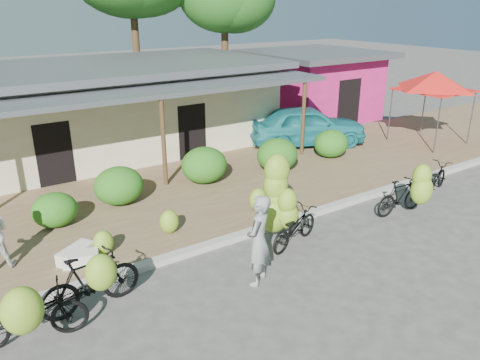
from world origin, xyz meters
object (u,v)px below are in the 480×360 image
object	(u,v)px
vendor	(259,240)
teal_van	(307,125)
bike_far_left	(28,315)
bike_left	(92,281)
bike_center	(284,209)
bike_far_right	(436,178)
bike_right	(407,193)
red_canopy	(435,81)
sack_near	(76,254)
sack_far	(81,259)

from	to	relation	value
vendor	teal_van	world-z (taller)	vendor
bike_far_left	bike_left	distance (m)	1.25
bike_left	vendor	bearing A→B (deg)	-110.83
bike_center	bike_far_right	distance (m)	5.89
bike_far_right	bike_right	bearing A→B (deg)	87.10
teal_van	bike_far_right	bearing A→B (deg)	-155.59
bike_far_left	bike_center	distance (m)	5.93
bike_center	bike_right	bearing A→B (deg)	-118.86
red_canopy	bike_left	bearing A→B (deg)	-167.14
bike_far_left	bike_center	size ratio (longest dim) A/B	0.92
bike_right	vendor	bearing A→B (deg)	98.18
bike_left	bike_center	size ratio (longest dim) A/B	0.90
red_canopy	sack_near	distance (m)	14.90
bike_far_right	sack_near	size ratio (longest dim) A/B	2.11
red_canopy	teal_van	bearing A→B (deg)	150.44
bike_right	sack_near	xyz separation A→B (m)	(-8.17, 2.44, -0.43)
bike_right	sack_near	size ratio (longest dim) A/B	2.01
bike_right	bike_far_right	distance (m)	2.32
bike_far_left	bike_far_right	distance (m)	11.79
bike_right	teal_van	bearing A→B (deg)	-14.04
bike_left	bike_far_right	size ratio (longest dim) A/B	1.10
bike_right	sack_far	world-z (taller)	bike_right
bike_center	sack_far	distance (m)	4.76
sack_near	teal_van	distance (m)	11.05
sack_near	sack_far	distance (m)	0.25
bike_right	sack_near	distance (m)	8.54
bike_left	bike_far_right	xyz separation A→B (m)	(10.59, 0.04, -0.20)
bike_far_left	bike_far_right	world-z (taller)	bike_far_left
bike_far_left	sack_near	distance (m)	2.64
bike_far_left	bike_left	world-z (taller)	bike_far_left
red_canopy	sack_far	world-z (taller)	red_canopy
red_canopy	bike_left	distance (m)	15.33
vendor	bike_center	bearing A→B (deg)	-179.18
sack_near	sack_far	xyz separation A→B (m)	(0.03, -0.25, -0.01)
bike_left	sack_far	xyz separation A→B (m)	(0.22, 1.61, -0.39)
sack_near	bike_left	bearing A→B (deg)	-95.83
sack_far	teal_van	size ratio (longest dim) A/B	0.16
bike_far_right	bike_center	bearing A→B (deg)	70.25
bike_center	bike_far_right	xyz separation A→B (m)	(5.88, -0.13, -0.41)
red_canopy	bike_right	xyz separation A→B (m)	(-6.46, -3.96, -1.91)
bike_far_right	vendor	world-z (taller)	vendor
bike_far_right	vendor	size ratio (longest dim) A/B	0.92
red_canopy	bike_far_right	xyz separation A→B (m)	(-4.24, -3.34, -2.17)
sack_far	vendor	size ratio (longest dim) A/B	0.38
sack_near	vendor	bearing A→B (deg)	-43.65
bike_far_left	bike_right	size ratio (longest dim) A/B	1.19
bike_left	sack_near	xyz separation A→B (m)	(0.19, 1.86, -0.38)
bike_far_left	sack_far	bearing A→B (deg)	-23.50
bike_far_right	vendor	bearing A→B (deg)	79.07
red_canopy	bike_far_left	world-z (taller)	red_canopy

